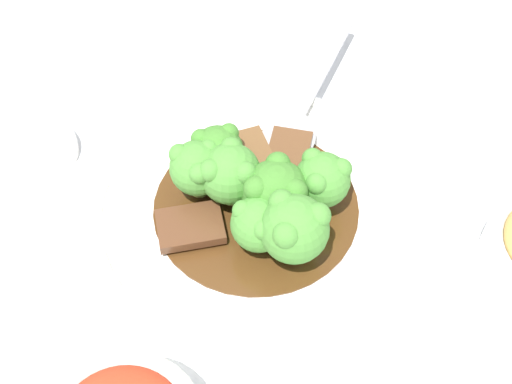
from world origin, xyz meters
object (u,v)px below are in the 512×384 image
object	(u,v)px
broccoli_floret_1	(276,192)
broccoli_floret_4	(229,174)
beef_strip_0	(287,162)
broccoli_floret_6	(217,151)
beef_strip_2	(190,226)
serving_spoon	(293,129)
broccoli_floret_5	(294,228)
broccoli_floret_2	(322,179)
main_plate	(256,210)
broccoli_floret_0	(259,223)
sauce_dish	(38,149)
beef_strip_1	(249,158)
broccoli_floret_3	(197,169)

from	to	relation	value
broccoli_floret_1	broccoli_floret_4	bearing A→B (deg)	-8.57
beef_strip_0	broccoli_floret_6	world-z (taller)	broccoli_floret_6
beef_strip_2	serving_spoon	distance (m)	0.13
beef_strip_0	broccoli_floret_4	bearing A→B (deg)	51.41
broccoli_floret_4	broccoli_floret_5	distance (m)	0.07
broccoli_floret_5	broccoli_floret_2	bearing A→B (deg)	-100.27
broccoli_floret_1	broccoli_floret_4	size ratio (longest dim) A/B	0.99
main_plate	serving_spoon	size ratio (longest dim) A/B	1.30
beef_strip_2	broccoli_floret_2	world-z (taller)	broccoli_floret_2
broccoli_floret_0	serving_spoon	xyz separation A→B (m)	(0.00, -0.11, -0.02)
beef_strip_0	sauce_dish	distance (m)	0.22
beef_strip_1	sauce_dish	world-z (taller)	beef_strip_1
broccoli_floret_0	broccoli_floret_2	world-z (taller)	broccoli_floret_2
beef_strip_0	beef_strip_2	xyz separation A→B (m)	(0.06, 0.08, -0.00)
broccoli_floret_1	broccoli_floret_5	world-z (taller)	broccoli_floret_5
beef_strip_2	sauce_dish	world-z (taller)	beef_strip_2
broccoli_floret_3	broccoli_floret_4	world-z (taller)	broccoli_floret_4
main_plate	sauce_dish	bearing A→B (deg)	-4.07
beef_strip_1	broccoli_floret_4	size ratio (longest dim) A/B	1.10
main_plate	broccoli_floret_0	size ratio (longest dim) A/B	5.64
main_plate	broccoli_floret_3	size ratio (longest dim) A/B	5.18
broccoli_floret_2	broccoli_floret_4	distance (m)	0.07
broccoli_floret_3	sauce_dish	xyz separation A→B (m)	(0.15, -0.02, -0.04)
broccoli_floret_3	broccoli_floret_5	bearing A→B (deg)	156.44
broccoli_floret_5	beef_strip_2	bearing A→B (deg)	-1.04
beef_strip_2	serving_spoon	size ratio (longest dim) A/B	0.30
main_plate	serving_spoon	world-z (taller)	serving_spoon
broccoli_floret_0	sauce_dish	world-z (taller)	broccoli_floret_0
broccoli_floret_5	broccoli_floret_4	bearing A→B (deg)	-32.22
broccoli_floret_1	broccoli_floret_4	distance (m)	0.04
broccoli_floret_1	sauce_dish	distance (m)	0.22
broccoli_floret_3	broccoli_floret_6	size ratio (longest dim) A/B	1.04
beef_strip_1	broccoli_floret_3	bearing A→B (deg)	52.30
beef_strip_2	broccoli_floret_2	size ratio (longest dim) A/B	1.20
serving_spoon	beef_strip_2	bearing A→B (deg)	65.67
beef_strip_0	broccoli_floret_0	bearing A→B (deg)	88.34
beef_strip_2	beef_strip_1	bearing A→B (deg)	-108.76
main_plate	broccoli_floret_1	size ratio (longest dim) A/B	4.83
broccoli_floret_4	sauce_dish	size ratio (longest dim) A/B	0.80
beef_strip_1	broccoli_floret_4	bearing A→B (deg)	83.77
serving_spoon	broccoli_floret_3	bearing A→B (deg)	54.42
main_plate	broccoli_floret_5	distance (m)	0.07
beef_strip_0	broccoli_floret_5	size ratio (longest dim) A/B	1.03
broccoli_floret_0	broccoli_floret_2	size ratio (longest dim) A/B	0.91
broccoli_floret_6	serving_spoon	xyz separation A→B (m)	(-0.05, -0.06, -0.02)
serving_spoon	beef_strip_0	bearing A→B (deg)	95.49
main_plate	broccoli_floret_5	xyz separation A→B (m)	(-0.04, 0.04, 0.04)
beef_strip_0	broccoli_floret_6	xyz separation A→B (m)	(0.05, 0.02, 0.02)
beef_strip_0	broccoli_floret_6	size ratio (longest dim) A/B	1.26
main_plate	sauce_dish	xyz separation A→B (m)	(0.20, -0.01, -0.00)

